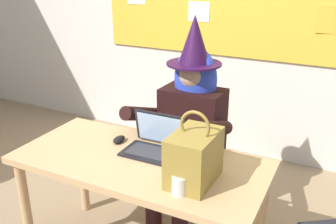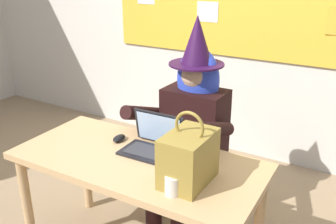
# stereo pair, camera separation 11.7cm
# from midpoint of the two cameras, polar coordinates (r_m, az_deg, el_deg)

# --- Properties ---
(desk_main) EXTENTS (1.44, 0.69, 0.72)m
(desk_main) POSITION_cam_midpoint_polar(r_m,az_deg,el_deg) (2.16, -5.90, -9.34)
(desk_main) COLOR tan
(desk_main) RESTS_ON ground
(chair_at_desk) EXTENTS (0.42, 0.42, 0.88)m
(chair_at_desk) POSITION_cam_midpoint_polar(r_m,az_deg,el_deg) (2.74, 2.95, -5.41)
(chair_at_desk) COLOR black
(chair_at_desk) RESTS_ON ground
(person_costumed) EXTENTS (0.60, 0.65, 1.44)m
(person_costumed) POSITION_cam_midpoint_polar(r_m,az_deg,el_deg) (2.52, 1.89, -0.63)
(person_costumed) COLOR black
(person_costumed) RESTS_ON ground
(laptop) EXTENTS (0.34, 0.25, 0.22)m
(laptop) POSITION_cam_midpoint_polar(r_m,az_deg,el_deg) (2.17, -3.57, -4.82)
(laptop) COLOR black
(laptop) RESTS_ON desk_main
(computer_mouse) EXTENTS (0.07, 0.11, 0.03)m
(computer_mouse) POSITION_cam_midpoint_polar(r_m,az_deg,el_deg) (2.32, -8.92, -4.17)
(computer_mouse) COLOR black
(computer_mouse) RESTS_ON desk_main
(handbag) EXTENTS (0.20, 0.30, 0.38)m
(handbag) POSITION_cam_midpoint_polar(r_m,az_deg,el_deg) (1.85, 2.17, -6.89)
(handbag) COLOR olive
(handbag) RESTS_ON desk_main
(coffee_mug) EXTENTS (0.08, 0.08, 0.09)m
(coffee_mug) POSITION_cam_midpoint_polar(r_m,az_deg,el_deg) (1.79, -0.04, -11.07)
(coffee_mug) COLOR silver
(coffee_mug) RESTS_ON desk_main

